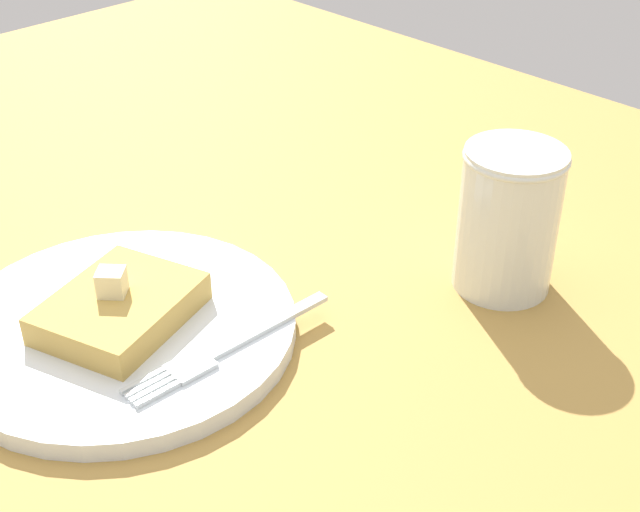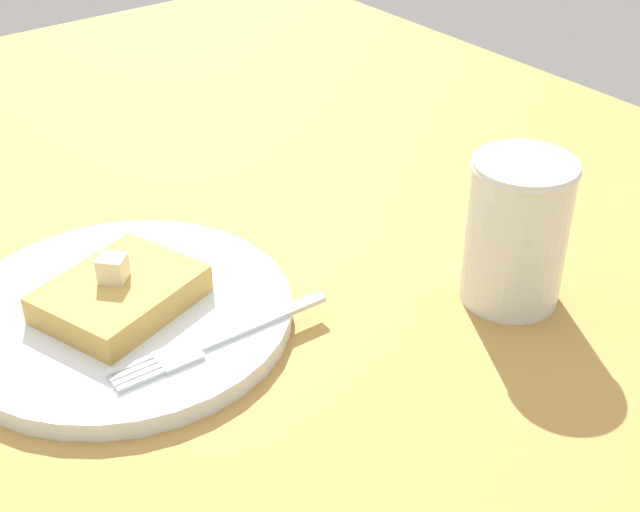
# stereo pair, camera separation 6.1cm
# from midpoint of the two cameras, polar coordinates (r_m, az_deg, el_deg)

# --- Properties ---
(table_surface) EXTENTS (1.24, 1.24, 0.02)m
(table_surface) POSITION_cam_midpoint_polar(r_m,az_deg,el_deg) (0.66, -11.37, -4.37)
(table_surface) COLOR #A9813D
(table_surface) RESTS_ON ground
(plate) EXTENTS (0.24, 0.24, 0.01)m
(plate) POSITION_cam_midpoint_polar(r_m,az_deg,el_deg) (0.63, -9.79, -3.73)
(plate) COLOR silver
(plate) RESTS_ON table_surface
(toast_slice_center) EXTENTS (0.11, 0.12, 0.02)m
(toast_slice_center) POSITION_cam_midpoint_polar(r_m,az_deg,el_deg) (0.62, -9.93, -2.52)
(toast_slice_center) COLOR tan
(toast_slice_center) RESTS_ON plate
(butter_pat_primary) EXTENTS (0.02, 0.02, 0.02)m
(butter_pat_primary) POSITION_cam_midpoint_polar(r_m,az_deg,el_deg) (0.61, -10.38, -0.88)
(butter_pat_primary) COLOR beige
(butter_pat_primary) RESTS_ON toast_slice_center
(fork) EXTENTS (0.02, 0.16, 0.00)m
(fork) POSITION_cam_midpoint_polar(r_m,az_deg,el_deg) (0.58, -4.06, -5.68)
(fork) COLOR silver
(fork) RESTS_ON plate
(syrup_jar) EXTENTS (0.07, 0.07, 0.11)m
(syrup_jar) POSITION_cam_midpoint_polar(r_m,az_deg,el_deg) (0.65, 15.12, 1.27)
(syrup_jar) COLOR #59290B
(syrup_jar) RESTS_ON table_surface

